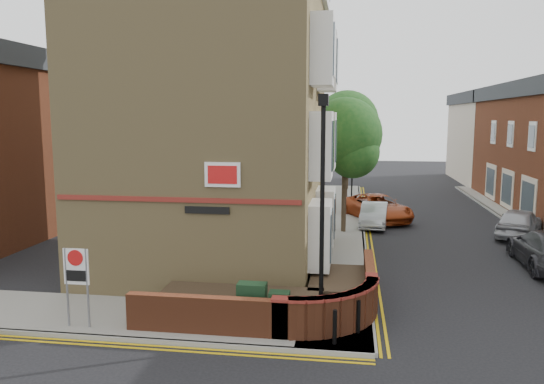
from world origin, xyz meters
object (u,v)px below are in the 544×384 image
(zone_sign, at_px, (76,273))
(silver_car_near, at_px, (374,215))
(lamppost, at_px, (322,213))
(utility_cabinet_large, at_px, (252,304))

(zone_sign, relative_size, silver_car_near, 0.57)
(lamppost, height_order, utility_cabinet_large, lamppost)
(utility_cabinet_large, height_order, zone_sign, zone_sign)
(zone_sign, distance_m, silver_car_near, 17.72)
(utility_cabinet_large, distance_m, zone_sign, 4.86)
(zone_sign, bearing_deg, silver_car_near, 60.91)
(utility_cabinet_large, relative_size, silver_car_near, 0.31)
(lamppost, distance_m, zone_sign, 6.85)
(zone_sign, xyz_separation_m, silver_car_near, (8.60, 15.46, -1.01))
(utility_cabinet_large, xyz_separation_m, silver_car_near, (3.90, 14.66, -0.08))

